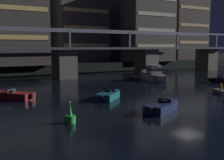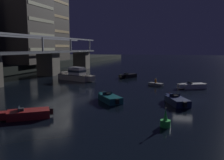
{
  "view_description": "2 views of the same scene",
  "coord_description": "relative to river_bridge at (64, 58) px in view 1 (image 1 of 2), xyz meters",
  "views": [
    {
      "loc": [
        -20.43,
        -19.8,
        6.12
      ],
      "look_at": [
        -1.94,
        11.21,
        1.92
      ],
      "focal_mm": 46.09,
      "sensor_mm": 36.0,
      "label": 1
    },
    {
      "loc": [
        -32.27,
        -0.12,
        6.83
      ],
      "look_at": [
        1.91,
        10.39,
        1.98
      ],
      "focal_mm": 38.4,
      "sensor_mm": 36.0,
      "label": 2
    }
  ],
  "objects": [
    {
      "name": "dinghy_with_paddler",
      "position": [
        10.94,
        -27.56,
        -3.75
      ],
      "size": [
        2.7,
        2.82,
        1.36
      ],
      "color": "gray",
      "rests_on": "ground"
    },
    {
      "name": "cabin_cruiser_near_left",
      "position": [
        13.32,
        -10.62,
        -2.98
      ],
      "size": [
        5.31,
        9.29,
        2.79
      ],
      "color": "beige",
      "rests_on": "ground"
    },
    {
      "name": "channel_buoy",
      "position": [
        -11.76,
        -31.06,
        -3.55
      ],
      "size": [
        0.9,
        0.9,
        1.76
      ],
      "color": "green",
      "rests_on": "ground"
    },
    {
      "name": "far_riverbank",
      "position": [
        0.0,
        48.01,
        -2.93
      ],
      "size": [
        240.0,
        80.0,
        2.2
      ],
      "primitive_type": "cube",
      "color": "black",
      "rests_on": "ground"
    },
    {
      "name": "ground_plane",
      "position": [
        0.0,
        -32.41,
        -4.03
      ],
      "size": [
        400.0,
        400.0,
        0.0
      ],
      "primitive_type": "plane",
      "color": "black"
    },
    {
      "name": "speedboat_mid_left",
      "position": [
        20.91,
        -20.0,
        -3.61
      ],
      "size": [
        4.9,
        3.5,
        1.16
      ],
      "color": "black",
      "rests_on": "ground"
    },
    {
      "name": "tower_east_tall",
      "position": [
        28.51,
        13.45,
        8.56
      ],
      "size": [
        13.58,
        13.13,
        21.08
      ],
      "color": "#423D38",
      "rests_on": "far_riverbank"
    },
    {
      "name": "tower_central",
      "position": [
        11.15,
        17.24,
        9.01
      ],
      "size": [
        13.1,
        8.31,
        21.98
      ],
      "color": "#423D38",
      "rests_on": "far_riverbank"
    },
    {
      "name": "speedboat_mid_center",
      "position": [
        -13.13,
        -17.92,
        -3.61
      ],
      "size": [
        3.91,
        4.74,
        1.16
      ],
      "color": "maroon",
      "rests_on": "ground"
    },
    {
      "name": "speedboat_mid_right",
      "position": [
        -3.78,
        -23.43,
        -3.61
      ],
      "size": [
        4.54,
        4.22,
        1.16
      ],
      "color": "#196066",
      "rests_on": "ground"
    },
    {
      "name": "river_bridge",
      "position": [
        0.0,
        0.0,
        0.0
      ],
      "size": [
        85.25,
        6.4,
        9.38
      ],
      "color": "#605B51",
      "rests_on": "ground"
    },
    {
      "name": "tower_east_low",
      "position": [
        46.78,
        16.87,
        11.35
      ],
      "size": [
        13.21,
        11.58,
        26.65
      ],
      "color": "#38332D",
      "rests_on": "far_riverbank"
    },
    {
      "name": "speedboat_near_center",
      "position": [
        -2.66,
        -31.66,
        -3.61
      ],
      "size": [
        5.0,
        3.28,
        1.16
      ],
      "color": "#19234C",
      "rests_on": "ground"
    }
  ]
}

